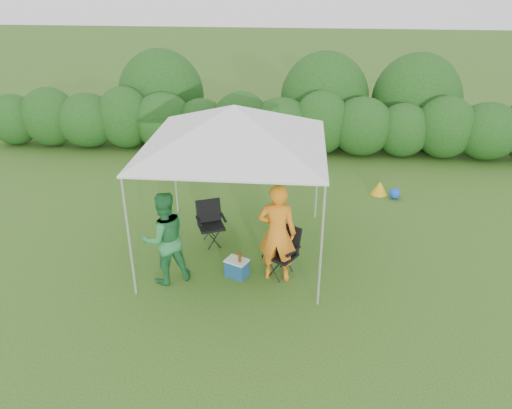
# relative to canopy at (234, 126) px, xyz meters

# --- Properties ---
(ground) EXTENTS (70.00, 70.00, 0.00)m
(ground) POSITION_rel_canopy_xyz_m (0.00, -0.50, -2.46)
(ground) COLOR #3E6821
(hedge) EXTENTS (16.17, 1.53, 1.80)m
(hedge) POSITION_rel_canopy_xyz_m (0.10, 5.50, -1.63)
(hedge) COLOR #205119
(hedge) RESTS_ON ground
(canopy) EXTENTS (3.10, 3.10, 2.83)m
(canopy) POSITION_rel_canopy_xyz_m (0.00, 0.00, 0.00)
(canopy) COLOR silver
(canopy) RESTS_ON ground
(chair_right) EXTENTS (0.69, 0.68, 0.89)m
(chair_right) POSITION_rel_canopy_xyz_m (0.90, -0.65, -1.96)
(chair_right) COLOR black
(chair_right) RESTS_ON ground
(chair_left) EXTENTS (0.64, 0.62, 0.85)m
(chair_left) POSITION_rel_canopy_xyz_m (-0.55, 0.30, -1.98)
(chair_left) COLOR black
(chair_left) RESTS_ON ground
(man) EXTENTS (0.67, 0.46, 1.78)m
(man) POSITION_rel_canopy_xyz_m (0.79, -0.82, -1.57)
(man) COLOR orange
(man) RESTS_ON ground
(woman) EXTENTS (1.01, 0.95, 1.65)m
(woman) POSITION_rel_canopy_xyz_m (-1.07, -1.04, -1.64)
(woman) COLOR #2A8343
(woman) RESTS_ON ground
(cooler) EXTENTS (0.46, 0.41, 0.32)m
(cooler) POSITION_rel_canopy_xyz_m (0.10, -0.82, -2.30)
(cooler) COLOR navy
(cooler) RESTS_ON ground
(bottle) EXTENTS (0.06, 0.06, 0.22)m
(bottle) POSITION_rel_canopy_xyz_m (0.16, -0.86, -2.03)
(bottle) COLOR #592D0C
(bottle) RESTS_ON cooler
(lawn_toy) EXTENTS (0.64, 0.54, 0.32)m
(lawn_toy) POSITION_rel_canopy_xyz_m (3.11, 2.79, -2.31)
(lawn_toy) COLOR gold
(lawn_toy) RESTS_ON ground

